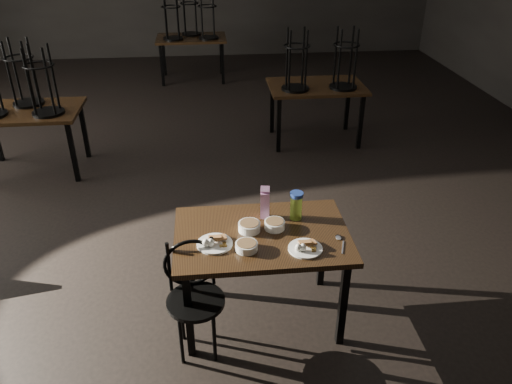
{
  "coord_description": "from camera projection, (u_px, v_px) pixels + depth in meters",
  "views": [
    {
      "loc": [
        0.32,
        -4.62,
        2.69
      ],
      "look_at": [
        0.65,
        -1.4,
        0.85
      ],
      "focal_mm": 35.0,
      "sensor_mm": 36.0,
      "label": 1
    }
  ],
  "objects": [
    {
      "name": "main_table",
      "position": [
        262.0,
        243.0,
        3.46
      ],
      "size": [
        1.2,
        0.8,
        0.75
      ],
      "color": "black",
      "rests_on": "ground"
    },
    {
      "name": "plate_left",
      "position": [
        214.0,
        242.0,
        3.29
      ],
      "size": [
        0.24,
        0.24,
        0.08
      ],
      "color": "white",
      "rests_on": "main_table"
    },
    {
      "name": "plate_right",
      "position": [
        305.0,
        247.0,
        3.24
      ],
      "size": [
        0.23,
        0.23,
        0.07
      ],
      "color": "white",
      "rests_on": "main_table"
    },
    {
      "name": "bowl_near",
      "position": [
        249.0,
        226.0,
        3.43
      ],
      "size": [
        0.15,
        0.15,
        0.06
      ],
      "color": "white",
      "rests_on": "main_table"
    },
    {
      "name": "bowl_far",
      "position": [
        275.0,
        224.0,
        3.46
      ],
      "size": [
        0.14,
        0.14,
        0.06
      ],
      "color": "white",
      "rests_on": "main_table"
    },
    {
      "name": "bowl_big",
      "position": [
        246.0,
        246.0,
        3.24
      ],
      "size": [
        0.15,
        0.15,
        0.05
      ],
      "color": "white",
      "rests_on": "main_table"
    },
    {
      "name": "juice_carton",
      "position": [
        265.0,
        203.0,
        3.54
      ],
      "size": [
        0.07,
        0.07,
        0.25
      ],
      "color": "#7F176E",
      "rests_on": "main_table"
    },
    {
      "name": "water_bottle",
      "position": [
        296.0,
        205.0,
        3.53
      ],
      "size": [
        0.11,
        0.11,
        0.21
      ],
      "color": "#8FC038",
      "rests_on": "main_table"
    },
    {
      "name": "spoon",
      "position": [
        339.0,
        239.0,
        3.35
      ],
      "size": [
        0.06,
        0.22,
        0.01
      ],
      "color": "silver",
      "rests_on": "main_table"
    },
    {
      "name": "bentwood_chair",
      "position": [
        194.0,
        289.0,
        3.31
      ],
      "size": [
        0.4,
        0.39,
        0.82
      ],
      "rotation": [
        0.0,
        0.0,
        0.12
      ],
      "color": "black",
      "rests_on": "ground"
    },
    {
      "name": "bg_table_left",
      "position": [
        23.0,
        108.0,
        5.5
      ],
      "size": [
        1.2,
        0.8,
        1.48
      ],
      "color": "black",
      "rests_on": "ground"
    },
    {
      "name": "bg_table_right",
      "position": [
        317.0,
        86.0,
        6.27
      ],
      "size": [
        1.2,
        0.8,
        1.48
      ],
      "color": "black",
      "rests_on": "ground"
    },
    {
      "name": "bg_table_far",
      "position": [
        191.0,
        36.0,
        8.64
      ],
      "size": [
        1.2,
        0.8,
        1.48
      ],
      "color": "black",
      "rests_on": "ground"
    }
  ]
}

